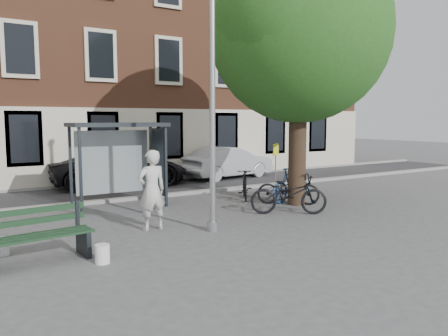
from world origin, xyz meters
TOP-DOWN VIEW (x-y plane):
  - ground at (0.00, 0.00)m, footprint 90.00×90.00m
  - road at (0.00, 7.00)m, footprint 40.00×4.00m
  - curb_near at (0.00, 5.00)m, footprint 40.00×0.25m
  - curb_far at (0.00, 9.00)m, footprint 40.00×0.25m
  - building_row at (0.00, 13.00)m, footprint 30.00×8.00m
  - lamppost at (0.00, 0.00)m, footprint 0.28×0.35m
  - tree_right at (4.01, 1.38)m, footprint 5.76×5.60m
  - bus_shelter at (-0.61, 4.11)m, footprint 2.85×1.45m
  - painter at (-1.20, 0.91)m, footprint 0.74×0.50m
  - bench at (-4.03, -0.33)m, footprint 2.05×0.87m
  - bike_a at (2.83, 0.51)m, footprint 2.25×1.82m
  - bike_b at (4.18, 1.97)m, footprint 1.97×0.94m
  - bike_c at (3.76, 1.63)m, footprint 1.95×1.81m
  - bike_d at (3.08, 3.09)m, footprint 1.28×1.67m
  - car_dark at (0.49, 8.40)m, footprint 5.71×2.98m
  - car_silver at (5.60, 8.07)m, footprint 4.59×2.12m
  - bucket_a at (-4.58, 0.55)m, footprint 0.36×0.36m
  - bucket_b at (-3.00, -0.98)m, footprint 0.37×0.37m
  - notice_sign at (4.42, 3.12)m, footprint 0.31×0.13m

SIDE VIEW (x-z plane):
  - ground at x=0.00m, z-range 0.00..0.00m
  - road at x=0.00m, z-range 0.00..0.01m
  - curb_near at x=0.00m, z-range 0.00..0.12m
  - curb_far at x=0.00m, z-range 0.00..0.12m
  - bucket_a at x=-4.58m, z-range 0.00..0.36m
  - bucket_b at x=-3.00m, z-range 0.00..0.36m
  - bench at x=-4.03m, z-range -0.04..0.98m
  - bike_d at x=3.08m, z-range 0.00..1.01m
  - bike_c at x=3.76m, z-range 0.00..1.04m
  - bike_b at x=4.18m, z-range 0.00..1.14m
  - bike_a at x=2.83m, z-range 0.00..1.15m
  - car_silver at x=5.60m, z-range 0.00..1.46m
  - car_dark at x=0.49m, z-range 0.00..1.53m
  - painter at x=-1.20m, z-range 0.00..1.98m
  - notice_sign at x=4.42m, z-range 0.41..2.28m
  - bus_shelter at x=-0.61m, z-range 0.61..3.23m
  - lamppost at x=0.00m, z-range -0.27..5.84m
  - tree_right at x=4.01m, z-range 1.52..9.72m
  - building_row at x=0.00m, z-range 0.00..14.00m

